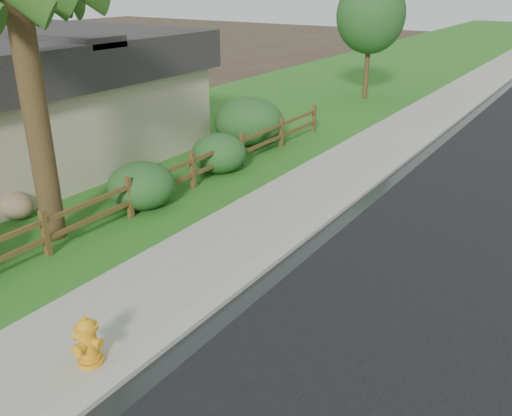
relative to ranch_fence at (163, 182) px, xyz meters
The scene contains 12 objects.
ground 7.37m from the ranch_fence, 60.64° to the right, with size 120.00×120.00×0.00m, color #392B1F.
sidewalk 28.73m from the ranch_fence, 84.61° to the left, with size 2.20×90.00×0.10m, color gray.
grass_strip 28.62m from the ranch_fence, 88.40° to the left, with size 1.60×90.00×0.06m, color #1A5B1A.
lawn_near 28.94m from the ranch_fence, 98.75° to the left, with size 9.00×90.00×0.04m, color #1A5B1A.
ranch_fence is the anchor object (origin of this frame).
house 7.57m from the ranch_fence, behind, with size 10.60×9.60×4.05m.
fire_hydrant 6.53m from the ranch_fence, 57.57° to the right, with size 0.55×0.44×0.84m.
boulder 3.62m from the ranch_fence, 131.65° to the right, with size 1.03×0.77×0.68m, color brown.
shrub_b 0.57m from the ranch_fence, 121.67° to the right, with size 1.71×1.71×1.20m, color #1C4F23.
shrub_c 2.83m from the ranch_fence, 96.08° to the left, with size 1.65×1.65×1.19m, color #1C4F23.
shrub_d 5.90m from the ranch_fence, 101.80° to the left, with size 2.45×2.45×1.67m, color #1C4F23.
tree_near_left 15.77m from the ranch_fence, 93.23° to the left, with size 3.19×3.19×5.65m.
Camera 1 is at (5.63, -3.28, 5.48)m, focal length 38.00 mm.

